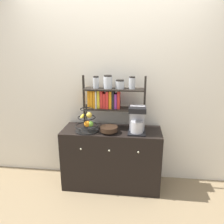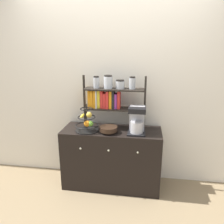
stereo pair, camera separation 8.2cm
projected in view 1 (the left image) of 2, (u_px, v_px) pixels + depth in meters
name	position (u px, v px, depth m)	size (l,w,h in m)	color
ground_plane	(109.00, 195.00, 2.75)	(12.00, 12.00, 0.00)	#847051
wall_back	(114.00, 86.00, 2.87)	(7.00, 0.05, 2.60)	silver
sideboard	(112.00, 158.00, 2.86)	(1.25, 0.48, 0.78)	black
coffee_maker	(137.00, 120.00, 2.62)	(0.21, 0.23, 0.33)	black
fruit_stand	(87.00, 123.00, 2.67)	(0.29, 0.29, 0.34)	black
wooden_bowl	(109.00, 129.00, 2.64)	(0.21, 0.21, 0.08)	black
shelf_hutch	(109.00, 96.00, 2.73)	(0.79, 0.20, 0.68)	black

